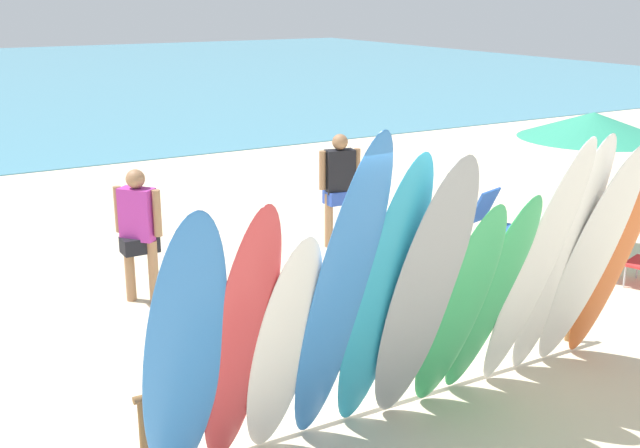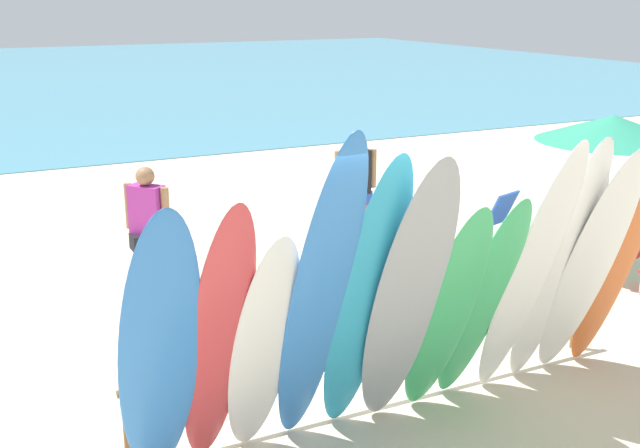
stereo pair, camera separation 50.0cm
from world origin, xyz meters
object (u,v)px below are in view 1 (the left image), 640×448
Objects in this scene: surfboard_orange_11 at (619,238)px; surfboard_white_10 at (589,261)px; beach_chair_striped at (635,250)px; surfboard_rack at (391,342)px; beach_chair_red at (542,248)px; beach_chair_blue at (493,217)px; surfboard_white_2 at (283,350)px; beachgoer_near_rack at (139,227)px; surfboard_blue_0 at (184,358)px; surfboard_white_9 at (560,260)px; surfboard_green_7 at (490,299)px; surfboard_green_6 at (458,310)px; surfboard_white_8 at (535,270)px; surfboard_blue_3 at (339,300)px; surfboard_teal_4 at (382,300)px; surfboard_red_1 at (241,345)px; surfboard_grey_5 at (422,298)px; beach_umbrella at (593,125)px; beachgoer_midbeach at (340,182)px.

surfboard_white_10 is at bearing -178.03° from surfboard_orange_11.
surfboard_orange_11 is 3.37× the size of beach_chair_striped.
surfboard_white_10 is (1.74, -0.62, 0.65)m from surfboard_rack.
beach_chair_red reaches higher than beach_chair_blue.
surfboard_rack is 2.28× the size of surfboard_white_2.
surfboard_white_2 reaches higher than beach_chair_blue.
beach_chair_blue is (5.12, 3.38, -0.55)m from surfboard_white_2.
beach_chair_blue is at bearing -134.93° from beachgoer_near_rack.
beach_chair_striped is at bearing -154.15° from beachgoer_near_rack.
surfboard_blue_0 is 3.54m from surfboard_white_9.
surfboard_orange_11 is at bearing -0.34° from surfboard_blue_0.
surfboard_blue_0 is 6.59m from beach_chair_striped.
beach_chair_blue is at bearing 45.13° from surfboard_green_7.
surfboard_white_8 is (0.79, -0.04, 0.23)m from surfboard_green_6.
surfboard_blue_3 reaches higher than surfboard_white_10.
surfboard_green_7 is at bearing -150.87° from beach_chair_blue.
surfboard_green_7 is (1.13, 0.03, -0.23)m from surfboard_teal_4.
surfboard_red_1 is 1.49m from surfboard_grey_5.
surfboard_white_10 is (1.16, -0.02, 0.14)m from surfboard_green_7.
beachgoer_near_rack is (0.91, 3.88, -0.22)m from surfboard_blue_0.
surfboard_blue_3 is at bearing -175.28° from surfboard_orange_11.
surfboard_green_7 is 0.83× the size of surfboard_white_8.
surfboard_red_1 reaches higher than beach_umbrella.
surfboard_orange_11 is at bearing 1.47° from surfboard_green_6.
surfboard_grey_5 is 0.49m from surfboard_green_6.
beachgoer_near_rack is at bearing 76.85° from surfboard_blue_0.
surfboard_red_1 is 0.78m from surfboard_blue_3.
surfboard_grey_5 is at bearing -168.41° from surfboard_green_6.
beachgoer_near_rack is 5.92m from beach_umbrella.
surfboard_green_7 is (2.29, -0.03, -0.11)m from surfboard_red_1.
surfboard_red_1 is 2.83× the size of beach_chair_red.
beach_chair_red is at bearing 63.30° from surfboard_orange_11.
beach_chair_striped is (3.68, 1.42, -0.59)m from surfboard_green_7.
beach_chair_striped is (3.27, 1.51, -0.80)m from surfboard_white_8.
surfboard_grey_5 is 5.16m from beachgoer_midbeach.
beach_chair_red is at bearing 20.63° from surfboard_blue_0.
surfboard_orange_11 reaches higher than surfboard_red_1.
beach_chair_striped is at bearing 15.10° from surfboard_teal_4.
surfboard_orange_11 is (1.52, -0.03, 0.31)m from surfboard_green_7.
surfboard_white_2 is at bearing 173.67° from surfboard_white_8.
surfboard_white_8 reaches higher than surfboard_blue_0.
beach_umbrella reaches higher than beachgoer_near_rack.
surfboard_white_8 reaches higher than surfboard_green_6.
beachgoer_midbeach is (1.89, 3.96, 0.42)m from surfboard_rack.
surfboard_orange_11 is 3.32× the size of beach_chair_red.
surfboard_green_6 reaches higher than beach_chair_red.
surfboard_grey_5 is at bearing -175.20° from surfboard_white_10.
surfboard_blue_3 is (0.39, -0.15, 0.37)m from surfboard_white_2.
surfboard_blue_3 is at bearing -161.80° from beach_chair_red.
surfboard_orange_11 is at bearing -164.69° from beach_chair_striped.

